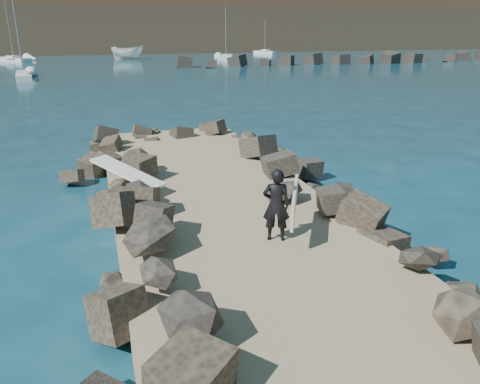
{
  "coord_description": "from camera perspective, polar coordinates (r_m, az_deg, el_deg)",
  "views": [
    {
      "loc": [
        -3.19,
        -11.28,
        5.3
      ],
      "look_at": [
        0.0,
        -1.0,
        1.5
      ],
      "focal_mm": 35.0,
      "sensor_mm": 36.0,
      "label": 1
    }
  ],
  "objects": [
    {
      "name": "boat_imported",
      "position": [
        87.34,
        -13.57,
        16.21
      ],
      "size": [
        6.2,
        4.65,
        2.26
      ],
      "primitive_type": "imported",
      "rotation": [
        0.0,
        0.0,
        1.09
      ],
      "color": "white",
      "rests_on": "ground"
    },
    {
      "name": "sailboat_d",
      "position": [
        83.08,
        -1.71,
        16.03
      ],
      "size": [
        1.82,
        7.21,
        8.62
      ],
      "color": "silver",
      "rests_on": "ground"
    },
    {
      "name": "surfer_with_board",
      "position": [
        10.75,
        4.75,
        -1.52
      ],
      "size": [
        1.32,
        1.95,
        1.72
      ],
      "color": "black",
      "rests_on": "jetty"
    },
    {
      "name": "riprap_right",
      "position": [
        12.49,
        13.54,
        -3.74
      ],
      "size": [
        2.6,
        22.0,
        1.0
      ],
      "primitive_type": "cube",
      "color": "#262421",
      "rests_on": "ground"
    },
    {
      "name": "sailboat_f",
      "position": [
        100.91,
        3.04,
        16.62
      ],
      "size": [
        3.43,
        5.57,
        6.87
      ],
      "color": "silver",
      "rests_on": "ground"
    },
    {
      "name": "ground",
      "position": [
        12.87,
        -1.32,
        -4.89
      ],
      "size": [
        800.0,
        800.0,
        0.0
      ],
      "primitive_type": "plane",
      "color": "#0F384C",
      "rests_on": "ground"
    },
    {
      "name": "breakwater_secondary",
      "position": [
        76.64,
        13.17,
        15.46
      ],
      "size": [
        52.0,
        4.0,
        1.2
      ],
      "primitive_type": "cube",
      "color": "black",
      "rests_on": "ground"
    },
    {
      "name": "sailboat_a",
      "position": [
        56.51,
        -24.86,
        12.7
      ],
      "size": [
        2.29,
        7.02,
        8.33
      ],
      "color": "silver",
      "rests_on": "ground"
    },
    {
      "name": "riprap_left",
      "position": [
        10.9,
        -14.03,
        -7.32
      ],
      "size": [
        2.6,
        22.0,
        1.0
      ],
      "primitive_type": "cube",
      "color": "black",
      "rests_on": "ground"
    },
    {
      "name": "sailboat_e",
      "position": [
        86.93,
        -25.87,
        14.34
      ],
      "size": [
        6.14,
        7.28,
        9.38
      ],
      "color": "silver",
      "rests_on": "ground"
    },
    {
      "name": "surfboard_resting",
      "position": [
        14.59,
        -13.55,
        1.92
      ],
      "size": [
        2.14,
        2.34,
        0.08
      ],
      "primitive_type": "cube",
      "rotation": [
        0.0,
        0.0,
        0.71
      ],
      "color": "white",
      "rests_on": "riprap_left"
    },
    {
      "name": "jetty",
      "position": [
        11.02,
        1.56,
        -7.56
      ],
      "size": [
        6.0,
        26.0,
        0.6
      ],
      "primitive_type": "cube",
      "color": "#8C7759",
      "rests_on": "ground"
    }
  ]
}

